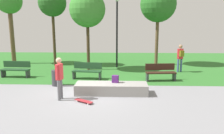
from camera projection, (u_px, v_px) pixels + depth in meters
The scene contains 16 objects.
ground_plane at pixel (89, 92), 9.81m from camera, with size 28.00×28.00×0.00m, color gray.
grass_lawn at pixel (102, 63), 17.27m from camera, with size 26.60×12.79×0.01m, color #2D6B28.
concrete_ledge at pixel (111, 89), 9.62m from camera, with size 3.12×0.95×0.46m, color gray.
backpack_on_ledge at pixel (115, 79), 9.71m from camera, with size 0.28×0.20×0.32m, color #4C1E66.
skater_performing_trick at pixel (59, 75), 8.72m from camera, with size 0.25×0.43×1.71m.
skateboard_by_ledge at pixel (84, 101), 8.54m from camera, with size 0.78×0.59×0.08m.
park_bench_center_lawn at pixel (160, 72), 11.81m from camera, with size 1.64×0.63×0.91m.
park_bench_near_lamppost at pixel (16, 69), 12.60m from camera, with size 1.63×0.57×0.91m.
park_bench_far_right at pixel (87, 70), 12.17m from camera, with size 1.64×0.65×0.91m.
tree_slender_maple at pixel (9, 3), 16.21m from camera, with size 1.88×1.88×5.64m.
tree_young_birch at pixel (87, 10), 14.05m from camera, with size 2.31×2.31×5.10m.
tree_tall_oak at pixel (158, 5), 15.75m from camera, with size 2.58×2.58×5.70m.
tree_leaning_ash at pixel (52, 3), 15.44m from camera, with size 1.96×1.96×5.47m.
lamp_post at pixel (117, 26), 14.99m from camera, with size 0.28×0.28×4.76m.
trash_bin at pixel (57, 78), 10.87m from camera, with size 0.48×0.48×0.78m, color #333338.
pedestrian_with_backpack at pixel (180, 56), 13.83m from camera, with size 0.41×0.41×1.75m.
Camera 1 is at (1.35, -9.37, 2.99)m, focal length 35.30 mm.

